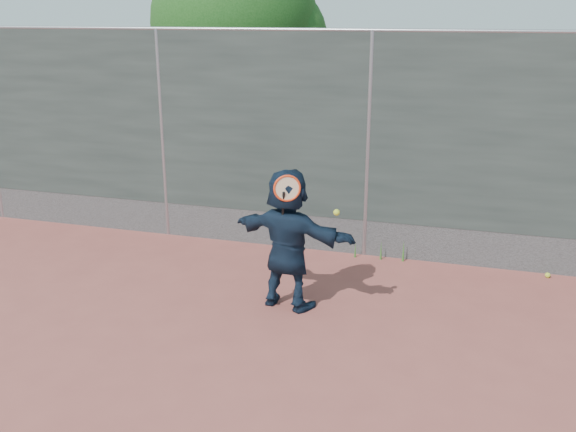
# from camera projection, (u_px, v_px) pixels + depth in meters

# --- Properties ---
(ground) EXTENTS (80.00, 80.00, 0.00)m
(ground) POSITION_uv_depth(u_px,v_px,m) (295.00, 390.00, 5.73)
(ground) COLOR #9E4C42
(ground) RESTS_ON ground
(player) EXTENTS (1.57, 0.81, 1.62)m
(player) POSITION_uv_depth(u_px,v_px,m) (288.00, 239.00, 7.13)
(player) COLOR #142438
(player) RESTS_ON ground
(ball_ground) EXTENTS (0.07, 0.07, 0.07)m
(ball_ground) POSITION_uv_depth(u_px,v_px,m) (548.00, 275.00, 8.13)
(ball_ground) COLOR #BECF2E
(ball_ground) RESTS_ON ground
(fence) EXTENTS (20.00, 0.06, 3.03)m
(fence) POSITION_uv_depth(u_px,v_px,m) (368.00, 142.00, 8.44)
(fence) COLOR #38423D
(fence) RESTS_ON ground
(swing_action) EXTENTS (0.71, 0.16, 0.51)m
(swing_action) POSITION_uv_depth(u_px,v_px,m) (292.00, 192.00, 6.74)
(swing_action) COLOR #EA3D16
(swing_action) RESTS_ON ground
(tree_left) EXTENTS (3.15, 3.00, 4.53)m
(tree_left) POSITION_uv_depth(u_px,v_px,m) (244.00, 28.00, 11.58)
(tree_left) COLOR #382314
(tree_left) RESTS_ON ground
(weed_clump) EXTENTS (0.68, 0.07, 0.30)m
(weed_clump) POSITION_uv_depth(u_px,v_px,m) (384.00, 250.00, 8.69)
(weed_clump) COLOR #387226
(weed_clump) RESTS_ON ground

